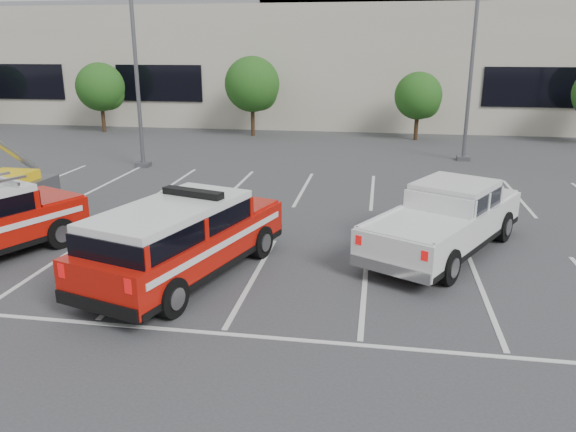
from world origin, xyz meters
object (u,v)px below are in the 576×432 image
(fire_chief_suv, at_px, (183,244))
(white_pickup, at_px, (445,226))
(tree_mid_left, at_px, (254,86))
(light_pole_mid, at_px, (473,51))
(light_pole_left, at_px, (135,51))
(utility_rig, at_px, (1,196))
(convention_building, at_px, (348,55))
(tree_left, at_px, (102,89))
(tree_mid_right, at_px, (420,97))

(fire_chief_suv, distance_m, white_pickup, 7.05)
(tree_mid_left, bearing_deg, white_pickup, -63.55)
(fire_chief_suv, bearing_deg, light_pole_mid, 78.90)
(tree_mid_left, distance_m, light_pole_left, 10.73)
(light_pole_mid, bearing_deg, utility_rig, -144.28)
(convention_building, distance_m, light_pole_mid, 17.27)
(tree_mid_left, bearing_deg, light_pole_mid, -26.92)
(tree_left, bearing_deg, light_pole_left, -55.48)
(tree_mid_left, relative_size, fire_chief_suv, 0.76)
(tree_mid_right, bearing_deg, convention_building, 116.57)
(light_pole_left, bearing_deg, fire_chief_suv, -62.71)
(fire_chief_suv, bearing_deg, light_pole_left, 134.24)
(white_pickup, bearing_deg, fire_chief_suv, -126.95)
(utility_rig, bearing_deg, tree_mid_left, 77.36)
(convention_building, relative_size, utility_rig, 16.80)
(tree_mid_left, height_order, tree_mid_right, tree_mid_left)
(tree_left, bearing_deg, tree_mid_left, 0.00)
(fire_chief_suv, relative_size, utility_rig, 1.78)
(convention_building, bearing_deg, light_pole_left, -112.39)
(convention_building, xyz_separation_m, light_pole_mid, (6.82, -15.86, 0.47))
(light_pole_left, distance_m, white_pickup, 16.45)
(convention_building, distance_m, tree_left, 18.11)
(utility_rig, bearing_deg, light_pole_left, 80.50)
(convention_building, distance_m, utility_rig, 29.78)
(tree_mid_right, xyz_separation_m, light_pole_left, (-13.09, -10.05, 2.68))
(tree_mid_left, bearing_deg, convention_building, 62.60)
(tree_left, relative_size, light_pole_mid, 0.43)
(convention_building, relative_size, white_pickup, 9.39)
(tree_mid_left, distance_m, fire_chief_suv, 22.65)
(tree_left, relative_size, utility_rig, 1.24)
(light_pole_mid, bearing_deg, tree_mid_right, 107.52)
(white_pickup, distance_m, utility_rig, 14.45)
(light_pole_left, height_order, fire_chief_suv, light_pole_left)
(tree_mid_right, bearing_deg, light_pole_left, -142.50)
(light_pole_left, relative_size, fire_chief_suv, 1.61)
(light_pole_left, height_order, utility_rig, light_pole_left)
(fire_chief_suv, xyz_separation_m, utility_rig, (-7.95, 4.31, -0.26))
(light_pole_left, bearing_deg, tree_mid_right, 37.50)
(tree_mid_left, height_order, light_pole_mid, light_pole_mid)
(tree_left, relative_size, fire_chief_suv, 0.69)
(utility_rig, bearing_deg, white_pickup, -3.63)
(tree_mid_right, distance_m, light_pole_left, 16.72)
(white_pickup, bearing_deg, light_pole_left, 172.53)
(convention_building, bearing_deg, fire_chief_suv, -93.30)
(light_pole_mid, height_order, utility_rig, light_pole_mid)
(fire_chief_suv, height_order, white_pickup, fire_chief_suv)
(tree_mid_left, xyz_separation_m, white_pickup, (9.67, -19.43, -2.29))
(tree_mid_right, distance_m, light_pole_mid, 6.88)
(tree_left, relative_size, light_pole_left, 0.43)
(light_pole_left, bearing_deg, convention_building, 67.61)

